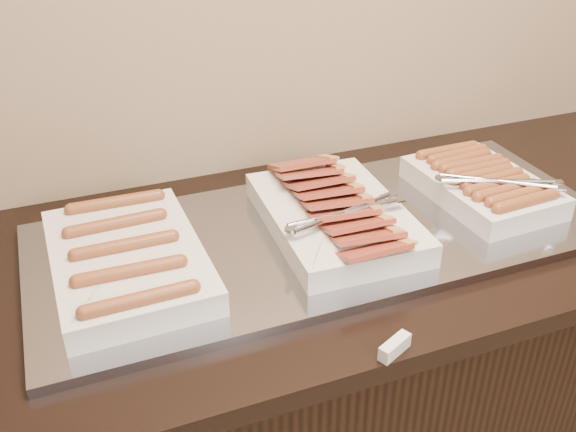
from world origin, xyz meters
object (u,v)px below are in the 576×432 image
object	(u,v)px
dish_right	(483,184)
warming_tray	(327,233)
dish_left	(127,258)
dish_center	(335,214)
counter	(317,392)

from	to	relation	value
dish_right	warming_tray	bearing A→B (deg)	176.56
dish_left	dish_center	distance (m)	0.42
dish_right	dish_center	bearing A→B (deg)	177.04
dish_center	dish_right	distance (m)	0.36
dish_left	dish_right	size ratio (longest dim) A/B	1.19
warming_tray	dish_left	world-z (taller)	dish_left
warming_tray	dish_center	distance (m)	0.05
counter	warming_tray	distance (m)	0.46
dish_left	dish_center	world-z (taller)	dish_center
dish_left	dish_right	distance (m)	0.79
dish_center	dish_right	xyz separation A→B (m)	(0.36, -0.00, 0.00)
counter	dish_left	xyz separation A→B (m)	(-0.40, 0.00, 0.50)
dish_center	dish_right	size ratio (longest dim) A/B	1.24
warming_tray	dish_left	distance (m)	0.41
counter	dish_right	distance (m)	0.64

